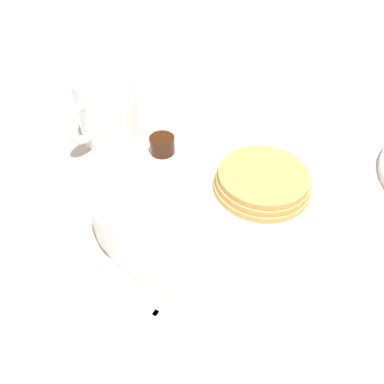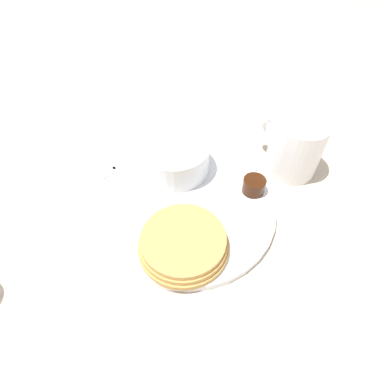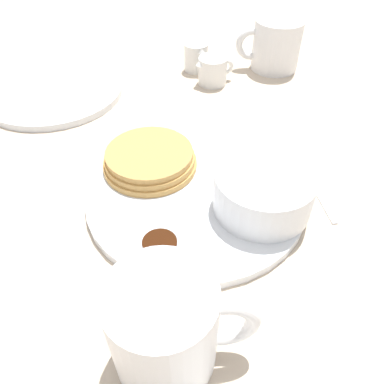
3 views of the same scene
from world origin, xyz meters
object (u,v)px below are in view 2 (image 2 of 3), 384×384
(plate, at_px, (187,206))
(bowl, at_px, (175,157))
(coffee_mug, at_px, (294,146))
(fork, at_px, (122,164))

(plate, bearing_deg, bowl, 36.21)
(plate, relative_size, bowl, 2.38)
(plate, xyz_separation_m, coffee_mug, (0.16, -0.14, 0.05))
(bowl, xyz_separation_m, coffee_mug, (0.09, -0.19, 0.01))
(bowl, distance_m, coffee_mug, 0.21)
(fork, bearing_deg, bowl, -82.14)
(plate, bearing_deg, fork, 70.51)
(bowl, bearing_deg, plate, -143.79)
(plate, xyz_separation_m, bowl, (0.07, 0.05, 0.03))
(plate, relative_size, fork, 2.11)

